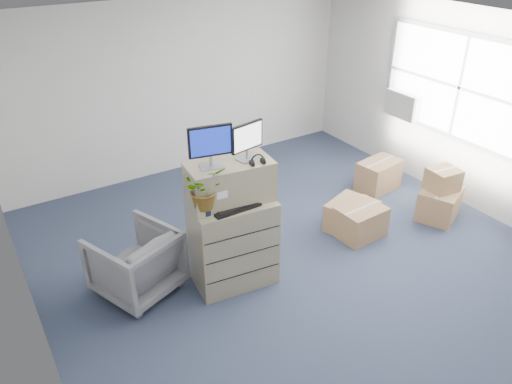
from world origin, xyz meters
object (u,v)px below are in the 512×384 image
Objects in this scene: monitor_right at (247,139)px; water_bottle at (239,189)px; monitor_left at (210,144)px; keyboard at (235,207)px; filing_cabinet_lower at (233,243)px; potted_plant at (205,193)px; office_chair at (135,260)px.

monitor_right reaches higher than water_bottle.
keyboard is at bearing -36.77° from monitor_left.
keyboard is 0.24m from water_bottle.
water_bottle is at bearing 22.77° from filing_cabinet_lower.
monitor_right is at bearing 30.14° from keyboard.
keyboard is 0.41m from potted_plant.
monitor_right is (0.21, 0.02, 1.23)m from filing_cabinet_lower.
monitor_left reaches higher than potted_plant.
office_chair is (-1.24, 0.42, -1.34)m from monitor_right.
filing_cabinet_lower is 2.58× the size of monitor_right.
monitor_right is 0.83× the size of potted_plant.
water_bottle is 0.48× the size of potted_plant.
filing_cabinet_lower is at bearing 135.34° from office_chair.
potted_plant is (-0.15, -0.12, -0.46)m from monitor_left.
water_bottle is at bearing 163.99° from monitor_right.
monitor_left is at bearing 38.30° from potted_plant.
potted_plant is (-0.46, -0.09, 0.13)m from water_bottle.
water_bottle is 0.49m from potted_plant.
monitor_left is 1.91× the size of water_bottle.
monitor_left is 1.11× the size of monitor_right.
water_bottle reaches higher than office_chair.
keyboard is (0.17, -0.19, -0.70)m from monitor_left.
monitor_left is 0.42m from monitor_right.
filing_cabinet_lower is 1.25m from monitor_right.
keyboard is 1.32m from office_chair.
potted_plant reaches higher than office_chair.
keyboard is at bearing -132.96° from water_bottle.
monitor_right is at bearing 12.95° from filing_cabinet_lower.
office_chair is at bearing 143.35° from potted_plant.
office_chair is (-0.67, 0.50, -0.90)m from potted_plant.
keyboard is (-0.04, -0.12, 0.55)m from filing_cabinet_lower.
monitor_left is 0.85× the size of keyboard.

